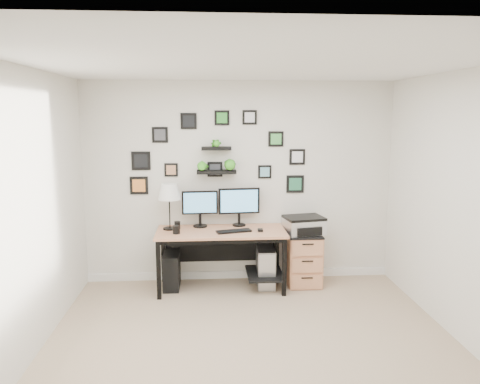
{
  "coord_description": "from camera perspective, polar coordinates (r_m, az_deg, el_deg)",
  "views": [
    {
      "loc": [
        -0.41,
        -4.01,
        2.19
      ],
      "look_at": [
        -0.0,
        1.83,
        1.2
      ],
      "focal_mm": 35.0,
      "sensor_mm": 36.0,
      "label": 1
    }
  ],
  "objects": [
    {
      "name": "table_lamp",
      "position": [
        5.86,
        -8.64,
        -0.1
      ],
      "size": [
        0.28,
        0.28,
        0.58
      ],
      "color": "black",
      "rests_on": "desk"
    },
    {
      "name": "pc_tower_grey",
      "position": [
        6.09,
        3.13,
        -9.04
      ],
      "size": [
        0.24,
        0.51,
        0.49
      ],
      "color": "gray",
      "rests_on": "ground"
    },
    {
      "name": "keyboard",
      "position": [
        5.75,
        -0.77,
        -4.8
      ],
      "size": [
        0.45,
        0.24,
        0.02
      ],
      "primitive_type": "cube",
      "rotation": [
        0.0,
        0.0,
        0.25
      ],
      "color": "black",
      "rests_on": "desk"
    },
    {
      "name": "pc_tower_black",
      "position": [
        6.07,
        -8.34,
        -9.42
      ],
      "size": [
        0.2,
        0.45,
        0.45
      ],
      "primitive_type": "cube",
      "rotation": [
        0.0,
        0.0,
        -0.0
      ],
      "color": "black",
      "rests_on": "ground"
    },
    {
      "name": "wall_decor",
      "position": [
        5.97,
        -2.85,
        4.38
      ],
      "size": [
        2.26,
        0.18,
        1.07
      ],
      "color": "black",
      "rests_on": "ground"
    },
    {
      "name": "file_cabinet",
      "position": [
        6.15,
        7.69,
        -8.04
      ],
      "size": [
        0.43,
        0.53,
        0.67
      ],
      "color": "tan",
      "rests_on": "ground"
    },
    {
      "name": "printer",
      "position": [
        6.03,
        7.8,
        -4.01
      ],
      "size": [
        0.54,
        0.46,
        0.22
      ],
      "color": "silver",
      "rests_on": "file_cabinet"
    },
    {
      "name": "monitor_right",
      "position": [
        6.0,
        -0.11,
        -1.41
      ],
      "size": [
        0.53,
        0.19,
        0.49
      ],
      "color": "black",
      "rests_on": "desk"
    },
    {
      "name": "mug",
      "position": [
        5.72,
        -7.77,
        -4.57
      ],
      "size": [
        0.09,
        0.09,
        0.1
      ],
      "primitive_type": "cylinder",
      "color": "black",
      "rests_on": "desk"
    },
    {
      "name": "room",
      "position": [
        6.38,
        -0.05,
        -10.0
      ],
      "size": [
        4.0,
        4.0,
        4.0
      ],
      "color": "tan",
      "rests_on": "ground"
    },
    {
      "name": "desk",
      "position": [
        5.89,
        -1.98,
        -5.8
      ],
      "size": [
        1.6,
        0.7,
        0.75
      ],
      "color": "tan",
      "rests_on": "ground"
    },
    {
      "name": "pen_cup",
      "position": [
        5.95,
        -7.65,
        -4.02
      ],
      "size": [
        0.08,
        0.08,
        0.1
      ],
      "primitive_type": "cylinder",
      "color": "black",
      "rests_on": "desk"
    },
    {
      "name": "mouse",
      "position": [
        5.79,
        2.49,
        -4.67
      ],
      "size": [
        0.06,
        0.09,
        0.03
      ],
      "primitive_type": "cube",
      "rotation": [
        0.0,
        0.0,
        -0.02
      ],
      "color": "black",
      "rests_on": "desk"
    },
    {
      "name": "monitor_left",
      "position": [
        5.97,
        -4.91,
        -1.71
      ],
      "size": [
        0.46,
        0.19,
        0.47
      ],
      "color": "black",
      "rests_on": "desk"
    }
  ]
}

